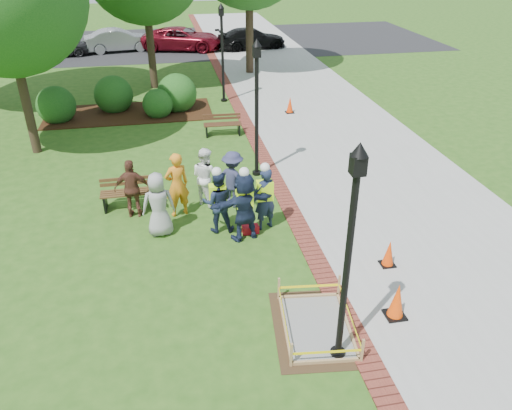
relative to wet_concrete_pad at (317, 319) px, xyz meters
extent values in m
plane|color=#285116|center=(-1.07, 2.23, -0.23)|extent=(100.00, 100.00, 0.00)
cube|color=#9E9E99|center=(3.93, 12.23, -0.22)|extent=(6.00, 60.00, 0.02)
cube|color=maroon|center=(0.68, 12.23, -0.22)|extent=(0.50, 60.00, 0.03)
cube|color=#381E0F|center=(-4.07, 14.23, -0.21)|extent=(7.00, 3.00, 0.05)
cube|color=black|center=(-1.07, 29.23, -0.23)|extent=(36.00, 12.00, 0.01)
cube|color=#47331E|center=(0.00, 0.00, -0.23)|extent=(1.95, 2.48, 0.01)
cube|color=gray|center=(0.00, 0.00, -0.21)|extent=(1.39, 1.92, 0.04)
cube|color=tan|center=(0.00, 0.00, -0.19)|extent=(1.53, 2.06, 0.08)
cube|color=tan|center=(0.00, 0.00, 0.04)|extent=(1.56, 2.09, 0.55)
cube|color=yellow|center=(0.00, 0.00, 0.07)|extent=(1.50, 2.03, 0.06)
cube|color=brown|center=(-3.78, 5.75, 0.25)|extent=(1.57, 0.47, 0.04)
cube|color=brown|center=(-3.79, 6.00, 0.49)|extent=(1.57, 0.05, 0.25)
cube|color=black|center=(-3.78, 5.75, 0.00)|extent=(1.43, 0.53, 0.46)
cube|color=#4C2E1A|center=(-0.44, 10.94, 0.21)|extent=(1.46, 0.48, 0.04)
cube|color=#4C2E1A|center=(-0.43, 11.17, 0.43)|extent=(1.44, 0.10, 0.23)
cube|color=black|center=(-0.44, 10.94, -0.02)|extent=(1.33, 0.53, 0.42)
cube|color=black|center=(1.68, 0.02, -0.21)|extent=(0.41, 0.41, 0.05)
cone|color=#FF4908|center=(1.68, 0.02, 0.20)|extent=(0.33, 0.33, 0.76)
cube|color=black|center=(2.27, 1.73, -0.21)|extent=(0.34, 0.34, 0.05)
cone|color=#F54007|center=(2.27, 1.73, 0.13)|extent=(0.27, 0.27, 0.63)
cube|color=black|center=(2.75, 13.01, -0.21)|extent=(0.36, 0.36, 0.05)
cone|color=#FF3B08|center=(2.75, 13.01, 0.14)|extent=(0.28, 0.28, 0.66)
cube|color=#AF0D1A|center=(-0.66, 3.76, -0.13)|extent=(0.44, 0.26, 0.21)
cylinder|color=black|center=(0.18, -0.77, 1.67)|extent=(0.12, 0.12, 3.80)
cube|color=black|center=(0.18, -0.77, 3.67)|extent=(0.22, 0.22, 0.32)
cone|color=black|center=(0.18, -0.77, 3.92)|extent=(0.28, 0.28, 0.22)
cylinder|color=black|center=(0.18, -0.77, -0.18)|extent=(0.28, 0.28, 0.10)
cylinder|color=black|center=(0.18, 7.23, 1.67)|extent=(0.12, 0.12, 3.80)
cube|color=black|center=(0.18, 7.23, 3.67)|extent=(0.22, 0.22, 0.32)
cone|color=black|center=(0.18, 7.23, 3.92)|extent=(0.28, 0.28, 0.22)
cylinder|color=black|center=(0.18, 7.23, -0.18)|extent=(0.28, 0.28, 0.10)
cylinder|color=black|center=(0.18, 15.23, 1.67)|extent=(0.12, 0.12, 3.80)
cube|color=black|center=(0.18, 15.23, 3.67)|extent=(0.22, 0.22, 0.32)
cone|color=black|center=(0.18, 15.23, 3.92)|extent=(0.28, 0.28, 0.22)
cylinder|color=black|center=(0.18, 15.23, -0.18)|extent=(0.28, 0.28, 0.10)
cylinder|color=#3D2D1E|center=(-7.18, 10.55, 1.95)|extent=(0.31, 0.31, 4.38)
cylinder|color=#3D2D1E|center=(-2.94, 18.19, 2.15)|extent=(0.36, 0.36, 4.77)
cylinder|color=#3D2D1E|center=(2.29, 20.19, 2.33)|extent=(0.41, 0.41, 5.14)
sphere|color=#144616|center=(-6.91, 13.81, -0.23)|extent=(1.57, 1.57, 1.57)
sphere|color=#144616|center=(-4.67, 14.77, -0.23)|extent=(1.65, 1.65, 1.65)
sphere|color=#144616|center=(-2.83, 13.64, -0.23)|extent=(1.27, 1.27, 1.27)
sphere|color=#144616|center=(-1.97, 14.38, -0.23)|extent=(1.71, 1.71, 1.71)
sphere|color=#144616|center=(-4.50, 15.30, -0.23)|extent=(1.11, 1.11, 1.11)
imported|color=#949494|center=(-2.95, 4.16, 0.63)|extent=(0.58, 0.41, 1.72)
imported|color=orange|center=(-2.43, 5.08, 0.69)|extent=(0.68, 0.55, 1.84)
imported|color=white|center=(-1.62, 5.60, 0.62)|extent=(0.62, 0.64, 1.71)
imported|color=brown|center=(-3.63, 5.24, 0.60)|extent=(0.57, 0.40, 1.67)
imported|color=#303355|center=(-0.87, 5.32, 0.59)|extent=(0.62, 0.61, 1.66)
imported|color=#1A2D43|center=(-0.84, 3.56, 0.68)|extent=(0.66, 0.51, 1.84)
cube|color=#C0FF15|center=(-0.84, 3.56, 0.94)|extent=(0.42, 0.26, 0.52)
sphere|color=white|center=(-0.84, 3.56, 1.63)|extent=(0.25, 0.25, 0.25)
imported|color=#161639|center=(-0.24, 3.96, 0.63)|extent=(0.65, 0.54, 1.73)
cube|color=#C0FF15|center=(-0.24, 3.96, 0.87)|extent=(0.42, 0.26, 0.52)
sphere|color=white|center=(-0.24, 3.96, 1.52)|extent=(0.25, 0.25, 0.25)
imported|color=#181D3E|center=(-1.45, 4.05, 0.60)|extent=(0.56, 0.39, 1.67)
cube|color=#C0FF15|center=(-1.45, 4.05, 0.84)|extent=(0.42, 0.26, 0.52)
sphere|color=white|center=(-1.45, 4.05, 1.46)|extent=(0.25, 0.25, 0.25)
imported|color=#2B2A2D|center=(-8.90, 26.30, -0.23)|extent=(2.92, 5.00, 1.53)
imported|color=gray|center=(-5.02, 27.14, -0.23)|extent=(2.79, 4.98, 1.54)
imported|color=maroon|center=(-0.98, 26.81, -0.23)|extent=(3.25, 5.16, 1.56)
imported|color=black|center=(3.52, 26.37, -0.23)|extent=(2.63, 4.67, 1.44)
camera|label=1|loc=(-2.60, -7.16, 6.75)|focal=35.00mm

